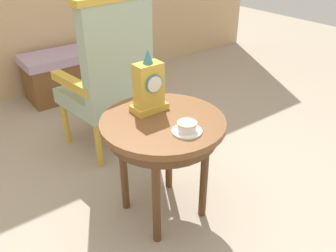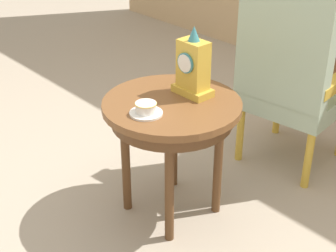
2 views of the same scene
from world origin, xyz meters
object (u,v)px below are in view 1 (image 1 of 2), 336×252
Objects in this scene: mantel_clock at (149,87)px; window_bench at (72,72)px; teacup_left at (187,128)px; armchair at (110,75)px; side_table at (163,133)px.

window_bench is at bearing 81.03° from mantel_clock.
teacup_left is 0.16× the size of window_bench.
armchair is (0.09, 0.95, -0.05)m from teacup_left.
mantel_clock is (-0.01, 0.30, 0.11)m from teacup_left.
mantel_clock is (0.00, 0.13, 0.21)m from side_table.
teacup_left is 0.95m from armchair.
teacup_left is 2.14m from window_bench.
teacup_left reaches higher than side_table.
mantel_clock is at bearing -98.97° from window_bench.
armchair is at bearing 80.48° from mantel_clock.
mantel_clock is at bearing 88.06° from side_table.
armchair is at bearing 81.72° from side_table.
side_table is 0.78m from armchair.
mantel_clock reaches higher than teacup_left.
armchair is at bearing 84.30° from teacup_left.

